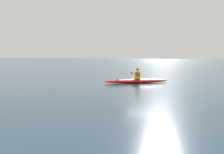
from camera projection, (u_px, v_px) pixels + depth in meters
name	position (u px, v px, depth m)	size (l,w,h in m)	color
ground_plane	(144.00, 82.00, 18.41)	(160.00, 160.00, 0.00)	#283D4C
kayak	(137.00, 81.00, 17.57)	(4.55, 2.60, 0.30)	red
kayaker	(137.00, 74.00, 17.53)	(1.07, 2.25, 0.79)	yellow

